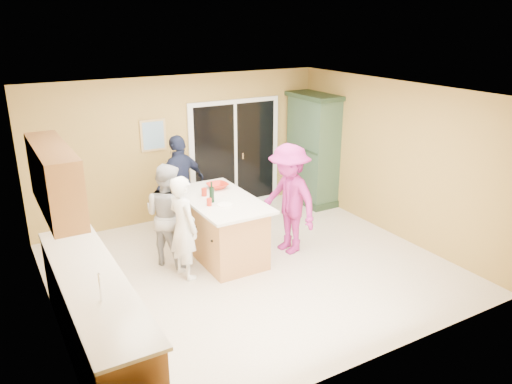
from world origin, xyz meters
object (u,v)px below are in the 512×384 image
kitchen_island (221,229)px  woman_navy (180,185)px  woman_white (183,227)px  woman_grey (168,215)px  woman_magenta (289,199)px  green_hutch (313,151)px

kitchen_island → woman_navy: 1.26m
kitchen_island → woman_white: bearing=-156.2°
woman_grey → woman_navy: woman_navy is taller
kitchen_island → woman_grey: size_ratio=1.16×
woman_navy → woman_magenta: 1.95m
green_hutch → woman_navy: (-2.85, -0.12, -0.20)m
kitchen_island → green_hutch: 3.03m
green_hutch → woman_magenta: 2.37m
kitchen_island → woman_magenta: bearing=-20.5°
green_hutch → woman_grey: 3.64m
green_hutch → woman_white: (-3.42, -1.62, -0.30)m
kitchen_island → woman_navy: size_ratio=1.05×
kitchen_island → woman_navy: (-0.18, 1.17, 0.41)m
woman_grey → woman_navy: (0.60, 0.99, 0.08)m
green_hutch → woman_grey: green_hutch is taller
woman_white → woman_magenta: woman_magenta is taller
kitchen_island → green_hutch: (2.67, 1.29, 0.61)m
woman_white → woman_grey: (-0.03, 0.51, 0.02)m
green_hutch → woman_magenta: size_ratio=1.24×
green_hutch → woman_grey: (-3.45, -1.11, -0.28)m
woman_white → woman_navy: (0.57, 1.50, 0.10)m
woman_white → green_hutch: bearing=-76.1°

